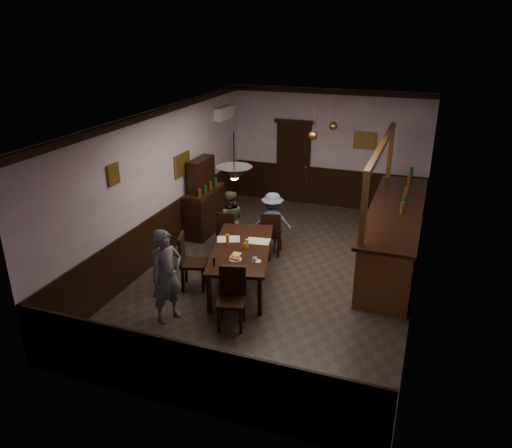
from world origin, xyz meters
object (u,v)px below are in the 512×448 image
at_px(chair_far_left, 227,231).
at_px(person_seated_right, 272,222).
at_px(pendant_iron, 234,174).
at_px(sideboard, 204,203).
at_px(dining_table, 242,250).
at_px(chair_side, 189,259).
at_px(chair_near, 232,295).
at_px(person_standing, 167,276).
at_px(chair_far_right, 271,232).
at_px(person_seated_left, 230,220).
at_px(pendant_brass_mid, 313,135).
at_px(bar_counter, 394,233).
at_px(pendant_brass_far, 333,126).
at_px(coffee_cup, 255,260).
at_px(soda_can, 245,246).

relative_size(chair_far_left, person_seated_right, 0.74).
bearing_deg(pendant_iron, sideboard, 124.39).
relative_size(dining_table, pendant_iron, 3.18).
bearing_deg(sideboard, chair_side, -70.82).
distance_m(sideboard, pendant_iron, 3.75).
relative_size(chair_near, person_standing, 0.63).
bearing_deg(chair_far_right, sideboard, -30.96).
xyz_separation_m(person_seated_left, sideboard, (-0.88, 0.61, 0.05)).
height_order(dining_table, person_standing, person_standing).
relative_size(person_seated_right, sideboard, 0.73).
relative_size(chair_far_left, pendant_brass_mid, 1.15).
bearing_deg(pendant_iron, bar_counter, 49.46).
xyz_separation_m(chair_far_left, pendant_brass_far, (1.58, 2.58, 1.79)).
height_order(chair_near, person_standing, person_standing).
distance_m(chair_far_left, coffee_cup, 2.02).
xyz_separation_m(bar_counter, pendant_brass_far, (-1.69, 1.78, 1.69)).
bearing_deg(chair_side, chair_near, -144.00).
bearing_deg(chair_far_left, person_seated_right, -153.15).
height_order(person_seated_right, bar_counter, bar_counter).
distance_m(dining_table, chair_side, 0.96).
bearing_deg(pendant_brass_far, pendant_iron, -97.78).
xyz_separation_m(chair_far_right, person_standing, (-0.82, -2.81, 0.26)).
bearing_deg(chair_far_right, soda_can, 77.63).
bearing_deg(person_seated_left, pendant_iron, 95.38).
bearing_deg(soda_can, person_standing, -119.05).
xyz_separation_m(chair_far_right, chair_side, (-0.97, -1.78, 0.05)).
distance_m(coffee_cup, sideboard, 3.28).
xyz_separation_m(person_standing, pendant_brass_mid, (1.32, 4.07, 1.52)).
xyz_separation_m(dining_table, chair_far_right, (0.11, 1.34, -0.16)).
bearing_deg(person_seated_right, chair_far_left, 13.75).
distance_m(chair_far_left, pendant_brass_mid, 2.69).
relative_size(dining_table, person_seated_right, 1.87).
height_order(chair_side, person_standing, person_standing).
height_order(coffee_cup, pendant_iron, pendant_iron).
xyz_separation_m(dining_table, person_standing, (-0.71, -1.47, 0.09)).
distance_m(chair_far_left, bar_counter, 3.37).
relative_size(dining_table, chair_far_left, 2.54).
xyz_separation_m(chair_near, person_seated_right, (-0.28, 2.89, 0.10)).
distance_m(dining_table, chair_far_left, 1.37).
relative_size(dining_table, pendant_brass_mid, 2.94).
bearing_deg(person_seated_right, chair_side, 48.68).
height_order(chair_far_left, pendant_brass_far, pendant_brass_far).
relative_size(coffee_cup, sideboard, 0.05).
relative_size(chair_far_left, pendant_brass_far, 1.15).
bearing_deg(chair_far_right, chair_near, 83.66).
height_order(sideboard, pendant_brass_far, pendant_brass_far).
bearing_deg(soda_can, chair_near, -78.56).
height_order(chair_side, person_seated_left, person_seated_left).
bearing_deg(dining_table, person_standing, -115.61).
relative_size(soda_can, sideboard, 0.07).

